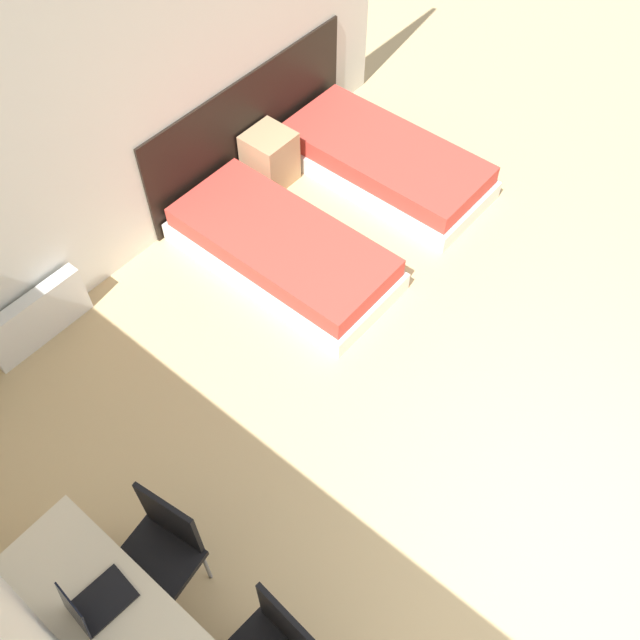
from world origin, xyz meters
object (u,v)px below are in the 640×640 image
(bed_near_window, at_px, (283,250))
(laptop, at_px, (93,604))
(bed_near_door, at_px, (385,162))
(chair_near_laptop, at_px, (160,550))
(nightstand, at_px, (270,158))

(bed_near_window, bearing_deg, laptop, -155.93)
(bed_near_door, height_order, chair_near_laptop, chair_near_laptop)
(bed_near_window, height_order, laptop, laptop)
(bed_near_door, bearing_deg, nightstand, 132.11)
(bed_near_door, xyz_separation_m, laptop, (-4.38, -1.31, 0.62))
(bed_near_door, distance_m, chair_near_laptop, 4.13)
(bed_near_door, relative_size, laptop, 5.97)
(laptop, bearing_deg, nightstand, 34.60)
(chair_near_laptop, bearing_deg, bed_near_window, 19.08)
(nightstand, height_order, chair_near_laptop, chair_near_laptop)
(bed_near_window, relative_size, laptop, 5.97)
(chair_near_laptop, distance_m, laptop, 0.54)
(bed_near_window, xyz_separation_m, chair_near_laptop, (-2.47, -1.25, 0.34))
(nightstand, xyz_separation_m, laptop, (-3.65, -2.11, 0.54))
(bed_near_window, distance_m, laptop, 3.26)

